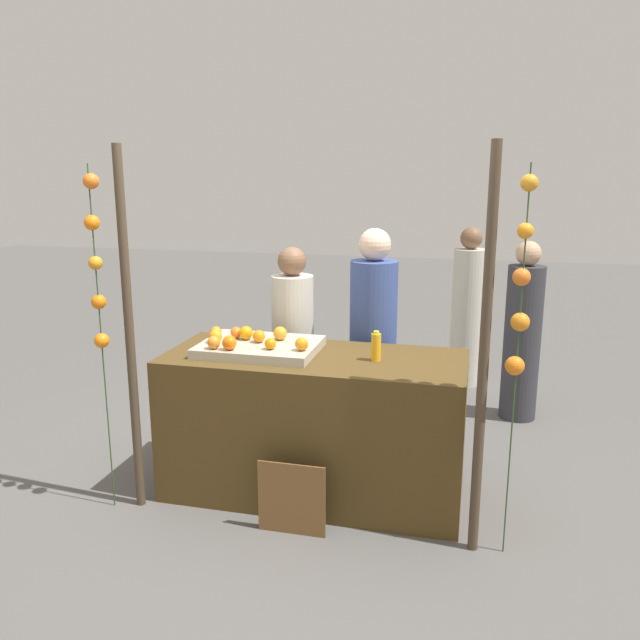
{
  "coord_description": "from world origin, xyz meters",
  "views": [
    {
      "loc": [
        0.98,
        -3.81,
        2.09
      ],
      "look_at": [
        0.0,
        0.15,
        1.14
      ],
      "focal_mm": 35.99,
      "sensor_mm": 36.0,
      "label": 1
    }
  ],
  "objects_px": {
    "orange_0": "(259,336)",
    "vendor_left": "(293,357)",
    "orange_1": "(214,343)",
    "juice_bottle": "(376,347)",
    "vendor_right": "(373,353)",
    "stall_counter": "(315,424)",
    "chalkboard_sign": "(291,499)"
  },
  "relations": [
    {
      "from": "vendor_right",
      "to": "orange_0",
      "type": "bearing_deg",
      "value": -135.58
    },
    {
      "from": "juice_bottle",
      "to": "chalkboard_sign",
      "type": "relative_size",
      "value": 0.42
    },
    {
      "from": "orange_0",
      "to": "vendor_right",
      "type": "bearing_deg",
      "value": 44.42
    },
    {
      "from": "orange_1",
      "to": "vendor_right",
      "type": "distance_m",
      "value": 1.25
    },
    {
      "from": "orange_1",
      "to": "vendor_right",
      "type": "bearing_deg",
      "value": 44.3
    },
    {
      "from": "orange_1",
      "to": "juice_bottle",
      "type": "xyz_separation_m",
      "value": [
        1.0,
        0.19,
        -0.01
      ]
    },
    {
      "from": "orange_0",
      "to": "vendor_left",
      "type": "xyz_separation_m",
      "value": [
        0.05,
        0.62,
        -0.32
      ]
    },
    {
      "from": "stall_counter",
      "to": "vendor_right",
      "type": "xyz_separation_m",
      "value": [
        0.27,
        0.65,
        0.32
      ]
    },
    {
      "from": "juice_bottle",
      "to": "vendor_right",
      "type": "relative_size",
      "value": 0.11
    },
    {
      "from": "juice_bottle",
      "to": "vendor_left",
      "type": "xyz_separation_m",
      "value": [
        -0.73,
        0.64,
        -0.31
      ]
    },
    {
      "from": "orange_0",
      "to": "chalkboard_sign",
      "type": "distance_m",
      "value": 1.06
    },
    {
      "from": "orange_0",
      "to": "vendor_right",
      "type": "height_order",
      "value": "vendor_right"
    },
    {
      "from": "orange_1",
      "to": "juice_bottle",
      "type": "relative_size",
      "value": 0.43
    },
    {
      "from": "stall_counter",
      "to": "juice_bottle",
      "type": "distance_m",
      "value": 0.69
    },
    {
      "from": "stall_counter",
      "to": "orange_1",
      "type": "bearing_deg",
      "value": -161.15
    },
    {
      "from": "vendor_left",
      "to": "orange_0",
      "type": "bearing_deg",
      "value": -94.51
    },
    {
      "from": "stall_counter",
      "to": "vendor_right",
      "type": "relative_size",
      "value": 1.13
    },
    {
      "from": "orange_1",
      "to": "vendor_left",
      "type": "bearing_deg",
      "value": 71.87
    },
    {
      "from": "stall_counter",
      "to": "juice_bottle",
      "type": "relative_size",
      "value": 10.1
    },
    {
      "from": "juice_bottle",
      "to": "vendor_right",
      "type": "bearing_deg",
      "value": 100.73
    },
    {
      "from": "stall_counter",
      "to": "juice_bottle",
      "type": "height_order",
      "value": "juice_bottle"
    },
    {
      "from": "vendor_left",
      "to": "juice_bottle",
      "type": "bearing_deg",
      "value": -41.39
    },
    {
      "from": "vendor_left",
      "to": "vendor_right",
      "type": "xyz_separation_m",
      "value": [
        0.6,
        0.02,
        0.07
      ]
    },
    {
      "from": "stall_counter",
      "to": "orange_1",
      "type": "xyz_separation_m",
      "value": [
        -0.6,
        -0.2,
        0.57
      ]
    },
    {
      "from": "orange_1",
      "to": "chalkboard_sign",
      "type": "height_order",
      "value": "orange_1"
    },
    {
      "from": "stall_counter",
      "to": "juice_bottle",
      "type": "bearing_deg",
      "value": -2.15
    },
    {
      "from": "orange_1",
      "to": "vendor_left",
      "type": "relative_size",
      "value": 0.05
    },
    {
      "from": "chalkboard_sign",
      "to": "stall_counter",
      "type": "bearing_deg",
      "value": 89.78
    },
    {
      "from": "chalkboard_sign",
      "to": "orange_0",
      "type": "bearing_deg",
      "value": 124.38
    },
    {
      "from": "orange_0",
      "to": "chalkboard_sign",
      "type": "relative_size",
      "value": 0.18
    },
    {
      "from": "stall_counter",
      "to": "vendor_left",
      "type": "relative_size",
      "value": 1.23
    },
    {
      "from": "orange_0",
      "to": "vendor_left",
      "type": "relative_size",
      "value": 0.05
    }
  ]
}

